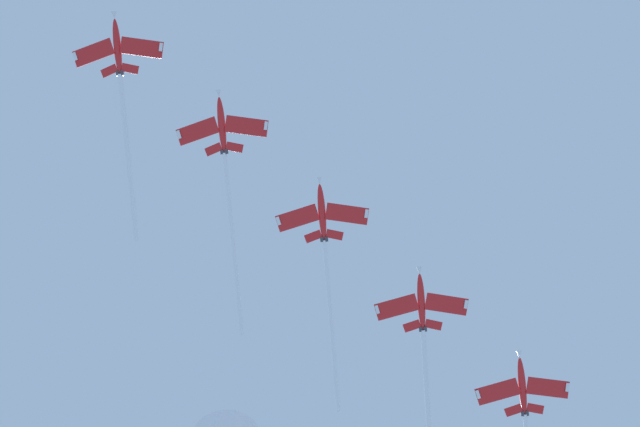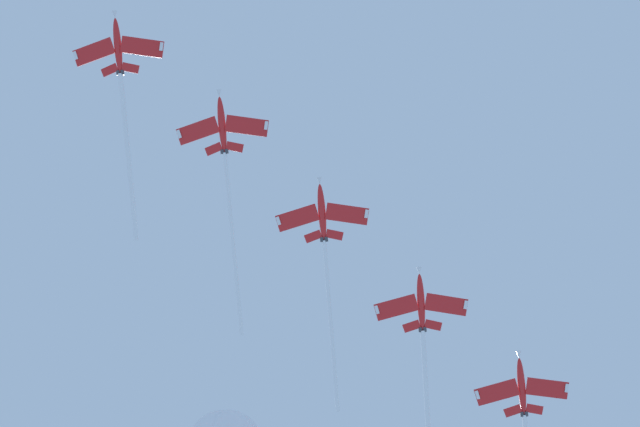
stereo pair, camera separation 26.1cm
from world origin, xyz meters
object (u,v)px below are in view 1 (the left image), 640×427
(jet_lead, at_px, (122,98))
(jet_fourth, at_px, (425,358))
(jet_second, at_px, (226,172))
(jet_third, at_px, (325,255))

(jet_lead, distance_m, jet_fourth, 85.25)
(jet_second, relative_size, jet_third, 1.05)
(jet_second, xyz_separation_m, jet_fourth, (-40.21, 37.35, -17.82))
(jet_third, bearing_deg, jet_second, -46.43)
(jet_third, height_order, jet_fourth, jet_third)
(jet_lead, xyz_separation_m, jet_second, (-16.76, 20.56, -8.05))
(jet_lead, height_order, jet_fourth, jet_lead)
(jet_fourth, bearing_deg, jet_lead, -45.47)
(jet_lead, distance_m, jet_third, 55.15)
(jet_second, bearing_deg, jet_fourth, 137.11)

